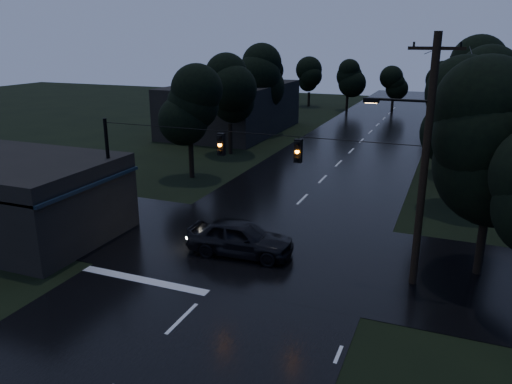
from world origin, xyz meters
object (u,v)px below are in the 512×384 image
Objects in this scene: car at (240,237)px; storefront at (0,195)px; utility_pole_main at (423,160)px; utility_pole_far at (453,127)px.

storefront is at bearing 95.68° from car.
utility_pole_main is at bearing -92.91° from car.
storefront is 1.62× the size of utility_pole_far.
storefront is 28.56m from utility_pole_far.
utility_pole_main is at bearing 5.61° from storefront.
car is (-8.59, -17.03, -3.03)m from utility_pole_far.
utility_pole_main is at bearing -93.00° from utility_pole_far.
utility_pole_far is at bearing 87.00° from utility_pole_main.
car is at bearing -116.77° from utility_pole_far.
utility_pole_main is 1.33× the size of utility_pole_far.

